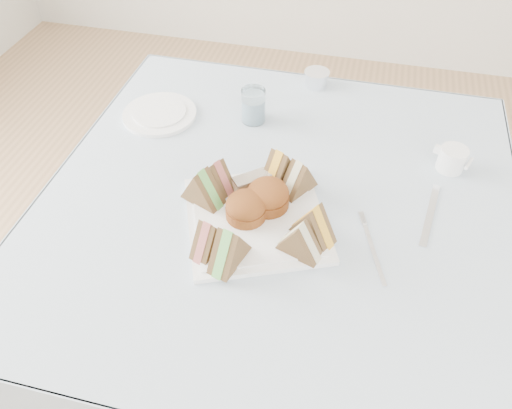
% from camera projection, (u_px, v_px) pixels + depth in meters
% --- Properties ---
extents(floor, '(4.00, 4.00, 0.00)m').
position_uv_depth(floor, '(271.00, 361.00, 1.61)').
color(floor, '#9E7751').
rests_on(floor, ground).
extents(table, '(0.90, 0.90, 0.74)m').
position_uv_depth(table, '(274.00, 296.00, 1.35)').
color(table, brown).
rests_on(table, floor).
extents(tablecloth, '(1.02, 1.02, 0.01)m').
position_uv_depth(tablecloth, '(279.00, 198.00, 1.08)').
color(tablecloth, white).
rests_on(tablecloth, table).
extents(serving_plate, '(0.36, 0.36, 0.01)m').
position_uv_depth(serving_plate, '(256.00, 219.00, 1.03)').
color(serving_plate, white).
rests_on(serving_plate, tablecloth).
extents(sandwich_fl_a, '(0.06, 0.09, 0.07)m').
position_uv_depth(sandwich_fl_a, '(208.00, 236.00, 0.94)').
color(sandwich_fl_a, brown).
rests_on(sandwich_fl_a, serving_plate).
extents(sandwich_fl_b, '(0.07, 0.10, 0.08)m').
position_uv_depth(sandwich_fl_b, '(229.00, 246.00, 0.92)').
color(sandwich_fl_b, brown).
rests_on(sandwich_fl_b, serving_plate).
extents(sandwich_fr_a, '(0.10, 0.08, 0.08)m').
position_uv_depth(sandwich_fr_a, '(314.00, 222.00, 0.96)').
color(sandwich_fr_a, brown).
rests_on(sandwich_fr_a, serving_plate).
extents(sandwich_fr_b, '(0.10, 0.07, 0.08)m').
position_uv_depth(sandwich_fr_b, '(300.00, 238.00, 0.93)').
color(sandwich_fr_b, brown).
rests_on(sandwich_fr_b, serving_plate).
extents(sandwich_bl_a, '(0.10, 0.08, 0.08)m').
position_uv_depth(sandwich_bl_a, '(202.00, 186.00, 1.03)').
color(sandwich_bl_a, brown).
rests_on(sandwich_bl_a, serving_plate).
extents(sandwich_bl_b, '(0.09, 0.08, 0.07)m').
position_uv_depth(sandwich_bl_b, '(217.00, 175.00, 1.06)').
color(sandwich_bl_b, brown).
rests_on(sandwich_bl_b, serving_plate).
extents(sandwich_br_a, '(0.08, 0.10, 0.08)m').
position_uv_depth(sandwich_br_a, '(298.00, 176.00, 1.05)').
color(sandwich_br_a, brown).
rests_on(sandwich_br_a, serving_plate).
extents(sandwich_br_b, '(0.08, 0.10, 0.08)m').
position_uv_depth(sandwich_br_b, '(279.00, 166.00, 1.07)').
color(sandwich_br_b, brown).
rests_on(sandwich_br_b, serving_plate).
extents(scone_left, '(0.11, 0.11, 0.06)m').
position_uv_depth(scone_left, '(246.00, 207.00, 1.00)').
color(scone_left, brown).
rests_on(scone_left, serving_plate).
extents(scone_right, '(0.12, 0.12, 0.06)m').
position_uv_depth(scone_right, '(268.00, 196.00, 1.03)').
color(scone_right, brown).
rests_on(scone_right, serving_plate).
extents(pastry_slice, '(0.08, 0.08, 0.04)m').
position_uv_depth(pastry_slice, '(252.00, 183.00, 1.07)').
color(pastry_slice, beige).
rests_on(pastry_slice, serving_plate).
extents(side_plate, '(0.20, 0.20, 0.01)m').
position_uv_depth(side_plate, '(160.00, 114.00, 1.29)').
color(side_plate, white).
rests_on(side_plate, tablecloth).
extents(water_glass, '(0.07, 0.07, 0.09)m').
position_uv_depth(water_glass, '(253.00, 106.00, 1.25)').
color(water_glass, white).
rests_on(water_glass, tablecloth).
extents(tea_strainer, '(0.08, 0.08, 0.04)m').
position_uv_depth(tea_strainer, '(316.00, 79.00, 1.38)').
color(tea_strainer, white).
rests_on(tea_strainer, tablecloth).
extents(knife, '(0.04, 0.19, 0.00)m').
position_uv_depth(knife, '(430.00, 215.00, 1.04)').
color(knife, white).
rests_on(knife, tablecloth).
extents(fork, '(0.06, 0.15, 0.00)m').
position_uv_depth(fork, '(374.00, 254.00, 0.97)').
color(fork, white).
rests_on(fork, tablecloth).
extents(creamer_jug, '(0.08, 0.08, 0.05)m').
position_uv_depth(creamer_jug, '(452.00, 159.00, 1.13)').
color(creamer_jug, white).
rests_on(creamer_jug, tablecloth).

